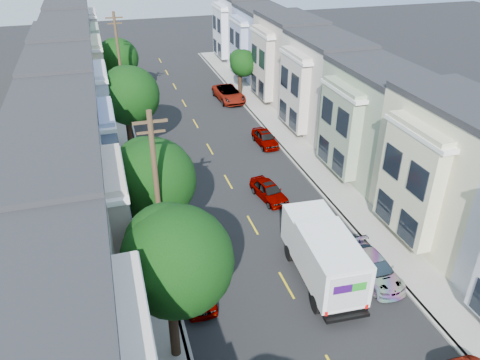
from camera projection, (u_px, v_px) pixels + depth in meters
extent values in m
plane|color=black|center=(286.00, 285.00, 25.65)|extent=(160.00, 160.00, 0.00)
cube|color=black|center=(218.00, 164.00, 38.16)|extent=(12.00, 70.00, 0.02)
cube|color=gray|center=(144.00, 174.00, 36.61)|extent=(0.30, 70.00, 0.15)
cube|color=gray|center=(287.00, 154.00, 39.64)|extent=(0.30, 70.00, 0.15)
cube|color=gray|center=(127.00, 176.00, 36.28)|extent=(2.60, 70.00, 0.15)
cube|color=gray|center=(302.00, 152.00, 39.97)|extent=(2.60, 70.00, 0.15)
cube|color=gold|center=(218.00, 165.00, 38.16)|extent=(0.12, 70.00, 0.01)
cube|color=gray|center=(76.00, 184.00, 35.37)|extent=(5.00, 70.00, 8.50)
cube|color=gray|center=(342.00, 148.00, 40.95)|extent=(5.00, 70.00, 8.50)
cylinder|color=black|center=(174.00, 325.00, 20.66)|extent=(0.44, 0.44, 3.78)
sphere|color=#10380E|center=(175.00, 261.00, 18.99)|extent=(4.70, 4.70, 4.70)
cylinder|color=black|center=(152.00, 232.00, 27.01)|extent=(0.44, 0.44, 3.51)
sphere|color=#10380E|center=(152.00, 180.00, 25.42)|extent=(4.70, 4.70, 4.70)
cylinder|color=black|center=(130.00, 137.00, 38.50)|extent=(0.44, 0.44, 3.69)
sphere|color=#10380E|center=(129.00, 96.00, 36.86)|extent=(4.70, 4.70, 4.70)
cylinder|color=black|center=(118.00, 87.00, 50.81)|extent=(0.44, 0.44, 3.08)
sphere|color=#10380E|center=(117.00, 59.00, 49.40)|extent=(4.26, 4.26, 4.26)
cylinder|color=black|center=(240.00, 84.00, 52.43)|extent=(0.44, 0.44, 2.56)
sphere|color=#10380E|center=(243.00, 63.00, 51.37)|extent=(2.96, 2.96, 2.96)
cylinder|color=#42301E|center=(159.00, 208.00, 23.28)|extent=(0.26, 0.26, 10.00)
cube|color=#42301E|center=(150.00, 122.00, 21.02)|extent=(1.60, 0.12, 0.12)
cylinder|color=#42301E|center=(120.00, 67.00, 44.97)|extent=(0.26, 0.26, 10.00)
cube|color=#42301E|center=(114.00, 18.00, 42.71)|extent=(1.60, 0.12, 0.12)
cube|color=white|center=(332.00, 262.00, 24.29)|extent=(2.54, 4.55, 2.49)
cube|color=white|center=(305.00, 228.00, 27.13)|extent=(2.54, 2.12, 2.29)
cube|color=black|center=(321.00, 271.00, 25.76)|extent=(2.34, 6.54, 0.25)
cube|color=#2D0A51|center=(347.00, 289.00, 22.15)|extent=(0.95, 0.04, 0.47)
cube|color=#198C1E|center=(363.00, 285.00, 22.37)|extent=(0.74, 0.04, 0.47)
cylinder|color=black|center=(319.00, 305.00, 23.70)|extent=(0.30, 0.95, 0.95)
cylinder|color=black|center=(360.00, 296.00, 24.27)|extent=(0.30, 0.95, 0.95)
cylinder|color=black|center=(288.00, 254.00, 27.26)|extent=(0.30, 0.95, 0.95)
cylinder|color=black|center=(324.00, 247.00, 27.84)|extent=(0.30, 0.95, 0.95)
imported|color=black|center=(269.00, 191.00, 33.24)|extent=(2.15, 4.14, 1.28)
imported|color=silver|center=(197.00, 288.00, 24.51)|extent=(1.60, 4.14, 1.34)
imported|color=#5C060B|center=(161.00, 177.00, 34.94)|extent=(2.43, 5.08, 1.40)
imported|color=silver|center=(374.00, 268.00, 25.94)|extent=(1.89, 4.29, 1.28)
imported|color=black|center=(265.00, 138.00, 41.15)|extent=(1.64, 4.01, 1.29)
imported|color=black|center=(229.00, 94.00, 51.08)|extent=(2.83, 5.61, 1.52)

